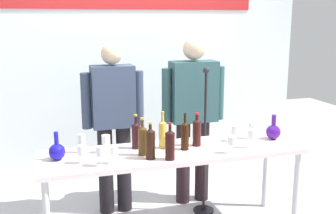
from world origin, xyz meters
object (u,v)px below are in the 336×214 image
at_px(presenter_left, 113,119).
at_px(wine_glass_left_3, 113,151).
at_px(wine_bottle_0, 150,143).
at_px(wine_bottle_5, 170,144).
at_px(wine_bottle_2, 197,131).
at_px(microphone_stand, 204,166).
at_px(wine_bottle_6, 142,139).
at_px(wine_glass_right_1, 251,135).
at_px(decanter_blue_left, 57,151).
at_px(wine_glass_right_3, 236,130).
at_px(wine_glass_right_0, 253,128).
at_px(wine_bottle_1, 136,134).
at_px(wine_glass_left_2, 100,152).
at_px(wine_glass_left_4, 82,151).
at_px(decanter_blue_right, 273,131).
at_px(wine_glass_right_2, 231,141).
at_px(wine_bottle_3, 185,135).
at_px(wine_glass_left_1, 106,140).
at_px(presenter_right, 193,109).
at_px(wine_glass_left_0, 82,140).
at_px(wine_bottle_4, 163,133).
at_px(display_table, 173,158).

bearing_deg(presenter_left, wine_glass_left_3, -99.82).
bearing_deg(wine_bottle_0, wine_bottle_5, -24.33).
xyz_separation_m(wine_bottle_2, wine_bottle_5, (-0.33, -0.27, -0.00)).
distance_m(wine_bottle_0, microphone_stand, 0.92).
bearing_deg(wine_bottle_6, wine_glass_right_1, -5.05).
xyz_separation_m(decanter_blue_left, wine_glass_right_3, (1.54, 0.04, 0.03)).
bearing_deg(wine_glass_right_0, wine_glass_right_3, -170.04).
xyz_separation_m(decanter_blue_left, wine_bottle_1, (0.65, 0.10, 0.05)).
relative_size(wine_bottle_1, wine_bottle_5, 0.99).
height_order(wine_bottle_6, wine_glass_left_2, wine_bottle_6).
bearing_deg(wine_glass_left_2, wine_glass_left_4, 142.29).
height_order(wine_glass_left_2, microphone_stand, microphone_stand).
distance_m(wine_glass_left_2, wine_glass_left_3, 0.10).
bearing_deg(wine_glass_right_0, presenter_left, 157.85).
xyz_separation_m(decanter_blue_right, wine_glass_right_2, (-0.54, -0.25, 0.03)).
xyz_separation_m(wine_bottle_3, microphone_stand, (0.32, 0.34, -0.43)).
relative_size(wine_glass_left_2, wine_glass_left_4, 1.08).
height_order(wine_glass_right_0, wine_glass_right_3, wine_glass_right_0).
height_order(wine_bottle_2, wine_glass_right_3, wine_bottle_2).
relative_size(wine_glass_left_1, wine_glass_left_3, 1.08).
distance_m(presenter_right, wine_glass_right_1, 0.78).
bearing_deg(wine_bottle_1, wine_glass_left_0, 178.04).
bearing_deg(wine_glass_left_2, decanter_blue_right, 8.50).
distance_m(wine_bottle_2, wine_glass_right_3, 0.38).
height_order(wine_bottle_4, wine_bottle_5, wine_bottle_4).
relative_size(decanter_blue_left, wine_glass_right_1, 1.42).
bearing_deg(presenter_left, microphone_stand, -18.51).
relative_size(wine_bottle_1, wine_glass_left_3, 2.14).
height_order(wine_bottle_6, wine_glass_left_3, wine_bottle_6).
distance_m(wine_bottle_0, wine_glass_right_1, 0.89).
distance_m(display_table, wine_bottle_1, 0.37).
bearing_deg(wine_bottle_0, wine_bottle_1, 99.54).
relative_size(wine_bottle_3, wine_glass_right_3, 2.22).
relative_size(decanter_blue_left, wine_glass_left_3, 1.63).
height_order(wine_bottle_4, wine_glass_left_4, wine_bottle_4).
bearing_deg(wine_bottle_5, wine_glass_right_3, 22.63).
bearing_deg(wine_glass_left_3, presenter_right, 39.77).
relative_size(presenter_right, wine_glass_left_3, 12.08).
bearing_deg(wine_glass_right_0, decanter_blue_right, -23.05).
xyz_separation_m(wine_glass_left_0, wine_glass_right_0, (1.53, -0.04, -0.01)).
bearing_deg(display_table, presenter_right, 56.28).
height_order(wine_glass_left_0, wine_glass_left_4, wine_glass_left_0).
relative_size(wine_bottle_3, microphone_stand, 0.22).
height_order(wine_glass_right_1, microphone_stand, microphone_stand).
distance_m(presenter_right, wine_bottle_5, 0.95).
bearing_deg(presenter_right, wine_glass_left_1, -152.05).
relative_size(display_table, wine_bottle_3, 7.02).
distance_m(wine_glass_right_2, wine_glass_right_3, 0.34).
bearing_deg(wine_glass_right_2, wine_bottle_6, 166.92).
distance_m(wine_bottle_4, wine_glass_left_2, 0.63).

